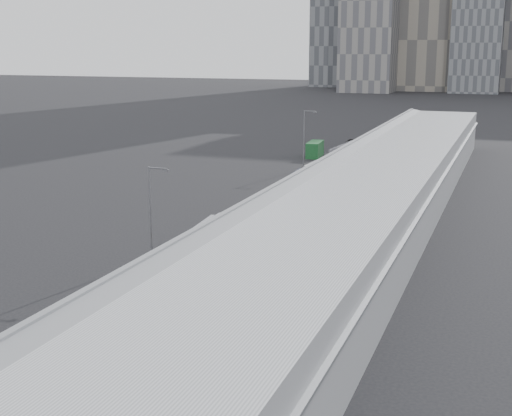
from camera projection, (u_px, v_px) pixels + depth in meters
The scene contains 17 objects.
sidewalk at pixel (305, 257), 65.23m from camera, with size 10.00×170.00×0.12m, color gray.
lane_line at pixel (200, 246), 68.77m from camera, with size 0.12×160.00×0.02m, color gold.
depot at pixel (348, 224), 63.12m from camera, with size 12.45×160.40×7.20m.
bus_2 at pixel (120, 313), 46.93m from camera, with size 3.52×13.82×4.00m.
bus_3 at pixel (202, 252), 61.50m from camera, with size 3.66×12.62×3.64m.
bus_4 at pixel (265, 216), 73.93m from camera, with size 3.08×13.82×4.02m.
bus_5 at pixel (297, 195), 84.68m from camera, with size 3.52×13.77×3.99m.
bus_6 at pixel (327, 173), 99.51m from camera, with size 3.17×13.26×3.85m.
bus_7 at pixel (350, 157), 113.64m from camera, with size 3.85×13.70×3.95m.
tree_1 at pixel (171, 281), 47.61m from camera, with size 2.67×2.67×4.89m.
tree_2 at pixel (260, 225), 63.66m from camera, with size 2.60×2.60×4.60m.
tree_3 at pixel (339, 174), 89.80m from camera, with size 2.06×2.06×4.21m.
tree_4 at pixel (381, 148), 113.72m from camera, with size 1.35×1.35×3.73m.
street_lamp_near at pixel (152, 206), 63.54m from camera, with size 2.04×0.22×8.53m.
street_lamp_far at pixel (305, 136), 111.06m from camera, with size 2.04×0.22×9.23m.
shipping_container at pixel (315, 149), 124.44m from camera, with size 2.16×6.12×2.66m, color #154721.
suv at pixel (352, 144), 135.34m from camera, with size 2.67×5.79×1.61m, color black.
Camera 1 is at (26.43, -5.31, 18.86)m, focal length 50.00 mm.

